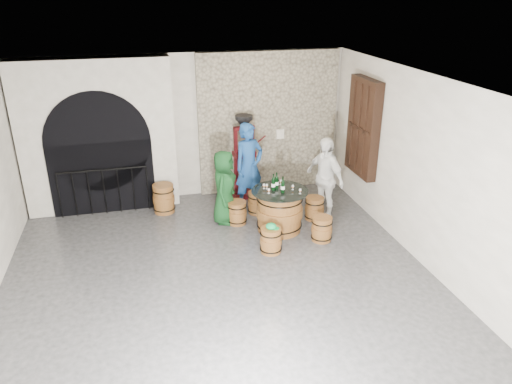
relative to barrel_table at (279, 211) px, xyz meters
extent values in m
plane|color=#2D2D30|center=(-1.45, -1.80, -0.42)|extent=(8.00, 8.00, 0.00)
plane|color=beige|center=(-1.45, 2.20, 1.18)|extent=(8.00, 0.00, 8.00)
plane|color=beige|center=(2.05, -1.80, 1.18)|extent=(0.00, 8.00, 8.00)
plane|color=beige|center=(-1.45, -1.80, 2.78)|extent=(8.00, 8.00, 0.00)
cube|color=#9F977F|center=(0.35, 2.14, 1.18)|extent=(3.20, 0.12, 3.18)
cube|color=beige|center=(-3.35, 1.95, 1.18)|extent=(3.10, 0.50, 3.18)
cube|color=black|center=(-3.35, 1.69, 0.36)|extent=(2.10, 0.03, 1.55)
cylinder|color=black|center=(-3.35, 1.69, 1.13)|extent=(2.10, 0.03, 2.10)
cylinder|color=black|center=(-3.35, 1.62, 0.56)|extent=(1.79, 0.04, 0.04)
cylinder|color=black|center=(-4.24, 1.62, 0.07)|extent=(0.02, 0.02, 0.98)
cylinder|color=black|center=(-3.94, 1.62, 0.07)|extent=(0.02, 0.02, 0.98)
cylinder|color=black|center=(-3.65, 1.62, 0.07)|extent=(0.02, 0.02, 0.98)
cylinder|color=black|center=(-3.35, 1.62, 0.07)|extent=(0.02, 0.02, 0.98)
cylinder|color=black|center=(-3.05, 1.62, 0.07)|extent=(0.02, 0.02, 0.98)
cylinder|color=black|center=(-2.75, 1.62, 0.07)|extent=(0.02, 0.02, 0.98)
cylinder|color=black|center=(-2.46, 1.62, 0.07)|extent=(0.02, 0.02, 0.98)
cube|color=black|center=(1.94, 0.60, 1.38)|extent=(0.20, 1.10, 2.00)
cube|color=black|center=(1.89, 0.60, 1.38)|extent=(0.06, 0.88, 1.76)
cube|color=black|center=(1.92, 0.60, 1.38)|extent=(0.22, 0.92, 0.06)
cube|color=black|center=(1.92, 0.31, 1.38)|extent=(0.22, 0.06, 1.80)
cube|color=black|center=(1.92, 0.60, 1.38)|extent=(0.22, 0.06, 1.80)
cube|color=black|center=(1.92, 0.89, 1.38)|extent=(0.22, 0.06, 1.80)
cylinder|color=brown|center=(0.00, 0.00, -0.02)|extent=(0.85, 0.85, 0.80)
cylinder|color=brown|center=(0.00, 0.00, -0.02)|extent=(0.91, 0.91, 0.18)
torus|color=black|center=(0.00, 0.00, -0.29)|extent=(0.91, 0.91, 0.02)
torus|color=black|center=(0.00, 0.00, 0.26)|extent=(0.91, 0.91, 0.02)
cylinder|color=brown|center=(0.00, 0.00, 0.39)|extent=(0.86, 0.86, 0.02)
cylinder|color=black|center=(0.00, 0.00, 0.42)|extent=(1.10, 1.10, 0.01)
cylinder|color=brown|center=(-0.75, 0.48, -0.19)|extent=(0.37, 0.37, 0.46)
cylinder|color=brown|center=(-0.75, 0.48, -0.19)|extent=(0.39, 0.39, 0.10)
torus|color=black|center=(-0.75, 0.48, -0.35)|extent=(0.41, 0.41, 0.02)
torus|color=black|center=(-0.75, 0.48, -0.03)|extent=(0.41, 0.41, 0.02)
cylinder|color=brown|center=(-0.75, 0.48, 0.05)|extent=(0.37, 0.37, 0.02)
cylinder|color=brown|center=(-0.23, 0.86, -0.19)|extent=(0.37, 0.37, 0.46)
cylinder|color=brown|center=(-0.23, 0.86, -0.19)|extent=(0.39, 0.39, 0.10)
torus|color=black|center=(-0.23, 0.86, -0.35)|extent=(0.41, 0.41, 0.02)
torus|color=black|center=(-0.23, 0.86, -0.03)|extent=(0.41, 0.41, 0.02)
cylinder|color=brown|center=(-0.23, 0.86, 0.05)|extent=(0.37, 0.37, 0.02)
cylinder|color=brown|center=(0.84, 0.29, -0.19)|extent=(0.37, 0.37, 0.46)
cylinder|color=brown|center=(0.84, 0.29, -0.19)|extent=(0.39, 0.39, 0.10)
torus|color=black|center=(0.84, 0.29, -0.35)|extent=(0.41, 0.41, 0.02)
torus|color=black|center=(0.84, 0.29, -0.03)|extent=(0.41, 0.41, 0.02)
cylinder|color=brown|center=(0.84, 0.29, 0.05)|extent=(0.37, 0.37, 0.02)
cylinder|color=brown|center=(0.66, -0.60, -0.19)|extent=(0.37, 0.37, 0.46)
cylinder|color=brown|center=(0.66, -0.60, -0.19)|extent=(0.39, 0.39, 0.10)
torus|color=black|center=(0.66, -0.60, -0.35)|extent=(0.41, 0.41, 0.02)
torus|color=black|center=(0.66, -0.60, -0.03)|extent=(0.41, 0.41, 0.02)
cylinder|color=brown|center=(0.66, -0.60, 0.05)|extent=(0.37, 0.37, 0.02)
cylinder|color=brown|center=(-0.40, -0.80, -0.19)|extent=(0.37, 0.37, 0.46)
cylinder|color=brown|center=(-0.40, -0.80, -0.19)|extent=(0.39, 0.39, 0.10)
torus|color=black|center=(-0.40, -0.80, -0.35)|extent=(0.41, 0.41, 0.02)
torus|color=black|center=(-0.40, -0.80, -0.03)|extent=(0.41, 0.41, 0.02)
cylinder|color=brown|center=(-0.40, -0.80, 0.05)|extent=(0.37, 0.37, 0.02)
ellipsoid|color=#0D9948|center=(-0.40, -0.80, 0.10)|extent=(0.19, 0.19, 0.10)
cylinder|color=#0D9948|center=(-0.32, -0.83, 0.06)|extent=(0.12, 0.12, 0.01)
imported|color=#103B18|center=(-0.97, 0.63, 0.34)|extent=(0.74, 0.87, 1.52)
imported|color=navy|center=(-0.33, 1.20, 0.52)|extent=(0.81, 0.68, 1.88)
imported|color=white|center=(1.06, 0.37, 0.44)|extent=(0.77, 1.10, 1.73)
cylinder|color=black|center=(-0.11, 0.06, 0.54)|extent=(0.07, 0.07, 0.22)
cylinder|color=white|center=(-0.11, 0.06, 0.53)|extent=(0.08, 0.08, 0.06)
cone|color=black|center=(-0.11, 0.06, 0.66)|extent=(0.07, 0.07, 0.05)
cylinder|color=black|center=(-0.11, 0.06, 0.72)|extent=(0.03, 0.03, 0.07)
cylinder|color=black|center=(0.02, -0.10, 0.54)|extent=(0.07, 0.07, 0.22)
cylinder|color=white|center=(0.02, -0.10, 0.53)|extent=(0.08, 0.08, 0.06)
cone|color=black|center=(0.02, -0.10, 0.66)|extent=(0.07, 0.07, 0.05)
cylinder|color=black|center=(0.02, -0.10, 0.72)|extent=(0.03, 0.03, 0.07)
cylinder|color=black|center=(-0.03, 0.14, 0.54)|extent=(0.07, 0.07, 0.22)
cylinder|color=white|center=(-0.03, 0.14, 0.53)|extent=(0.08, 0.08, 0.06)
cone|color=black|center=(-0.03, 0.14, 0.66)|extent=(0.07, 0.07, 0.05)
cylinder|color=black|center=(-0.03, 0.14, 0.72)|extent=(0.03, 0.03, 0.07)
cylinder|color=brown|center=(-2.15, 1.39, -0.12)|extent=(0.43, 0.43, 0.61)
cylinder|color=brown|center=(-2.15, 1.39, -0.12)|extent=(0.46, 0.46, 0.13)
torus|color=black|center=(-2.15, 1.39, -0.32)|extent=(0.47, 0.47, 0.02)
torus|color=black|center=(-2.15, 1.39, 0.09)|extent=(0.47, 0.47, 0.02)
cylinder|color=brown|center=(-2.15, 1.39, 0.20)|extent=(0.44, 0.44, 0.02)
cube|color=#440B0F|center=(-0.30, 1.80, -0.37)|extent=(0.59, 0.51, 0.10)
cube|color=#440B0F|center=(-0.30, 1.80, 0.60)|extent=(0.52, 0.38, 0.12)
cube|color=#440B0F|center=(-0.30, 1.80, 1.20)|extent=(0.48, 0.20, 0.07)
cylinder|color=black|center=(-0.30, 1.80, 0.18)|extent=(0.06, 0.06, 1.00)
cylinder|color=black|center=(-0.30, 1.80, 1.43)|extent=(0.38, 0.38, 0.09)
cone|color=black|center=(-0.30, 1.80, 1.31)|extent=(0.38, 0.38, 0.20)
cube|color=#440B0F|center=(-0.49, 1.76, 0.43)|extent=(0.08, 0.08, 1.60)
cube|color=#440B0F|center=(-0.10, 1.83, 0.43)|extent=(0.08, 0.08, 1.60)
cylinder|color=#440B0F|center=(0.01, 1.81, 0.83)|extent=(0.43, 0.11, 0.31)
cube|color=silver|center=(0.60, 2.06, 0.93)|extent=(0.18, 0.10, 0.22)
camera|label=1|loc=(-2.53, -8.20, 4.07)|focal=34.00mm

